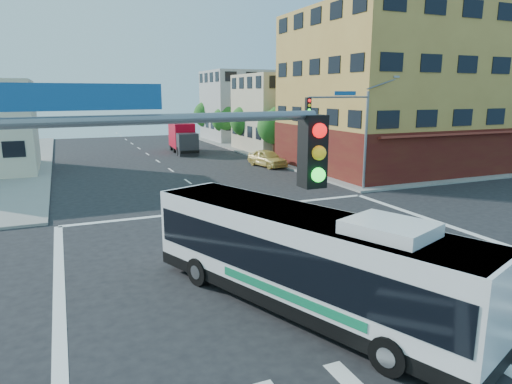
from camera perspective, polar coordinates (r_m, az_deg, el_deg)
name	(u,v)px	position (r m, az deg, el deg)	size (l,w,h in m)	color
ground	(305,261)	(19.40, 6.18, -8.58)	(120.00, 120.00, 0.00)	black
sidewalk_ne	(402,142)	(67.50, 17.76, 5.93)	(50.00, 50.00, 0.15)	gray
corner_building_ne	(398,104)	(44.86, 17.38, 10.48)	(18.10, 15.44, 14.00)	#B79141
building_east_near	(292,113)	(56.15, 4.47, 9.84)	(12.06, 10.06, 9.00)	tan
building_east_far	(248,106)	(68.84, -1.01, 10.74)	(12.06, 10.06, 10.00)	#9A9A95
signal_mast_ne	(347,121)	(32.02, 11.36, 8.65)	(7.91, 1.13, 8.07)	slate
signal_mast_sw	(63,272)	(5.46, -22.93, -9.21)	(7.91, 1.01, 8.07)	slate
street_tree_a	(275,125)	(48.53, 2.42, 8.40)	(3.60, 3.60, 5.53)	#351F13
street_tree_b	(247,119)	(55.83, -1.16, 9.08)	(3.80, 3.80, 5.79)	#351F13
street_tree_c	(225,118)	(63.32, -3.91, 9.18)	(3.40, 3.40, 5.29)	#351F13
street_tree_d	(207,113)	(70.89, -6.09, 9.81)	(4.00, 4.00, 6.03)	#351F13
transit_bus	(302,258)	(14.73, 5.74, -8.24)	(6.80, 12.10, 3.55)	black
box_truck	(183,138)	(54.36, -9.11, 6.64)	(2.74, 7.74, 3.42)	#28292E
parked_car	(267,158)	(43.47, 1.43, 4.25)	(1.89, 4.69, 1.60)	#DEC15A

